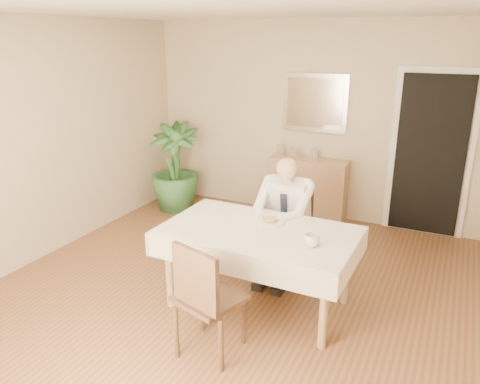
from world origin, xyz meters
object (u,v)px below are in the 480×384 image
at_px(sideboard, 308,189).
at_px(potted_palm, 175,167).
at_px(dining_table, 259,238).
at_px(chair_near, 204,295).
at_px(coffee_mug, 312,240).
at_px(seated_man, 282,214).
at_px(chair_far, 291,224).

distance_m(sideboard, potted_palm, 1.89).
xyz_separation_m(dining_table, chair_near, (-0.07, -0.86, -0.12)).
bearing_deg(coffee_mug, seated_man, 125.93).
xyz_separation_m(dining_table, sideboard, (-0.27, 2.31, -0.25)).
height_order(seated_man, potted_palm, same).
relative_size(coffee_mug, potted_palm, 0.10).
bearing_deg(chair_near, chair_far, 105.05).
xyz_separation_m(chair_near, coffee_mug, (0.59, 0.74, 0.26)).
bearing_deg(potted_palm, sideboard, 14.37).
distance_m(coffee_mug, sideboard, 2.60).
bearing_deg(potted_palm, seated_man, -30.92).
relative_size(chair_far, sideboard, 0.83).
distance_m(seated_man, potted_palm, 2.44).
bearing_deg(chair_near, dining_table, 102.75).
bearing_deg(coffee_mug, chair_far, 117.46).
height_order(chair_far, potted_palm, potted_palm).
bearing_deg(sideboard, dining_table, -84.71).
height_order(chair_near, seated_man, seated_man).
height_order(chair_far, seated_man, seated_man).
xyz_separation_m(chair_far, sideboard, (-0.27, 1.44, -0.07)).
distance_m(dining_table, coffee_mug, 0.55).
distance_m(dining_table, chair_near, 0.88).
bearing_deg(seated_man, chair_near, -92.71).
xyz_separation_m(dining_table, seated_man, (-0.00, 0.59, 0.02)).
distance_m(coffee_mug, potted_palm, 3.28).
height_order(dining_table, sideboard, sideboard).
bearing_deg(dining_table, chair_near, -93.41).
xyz_separation_m(dining_table, potted_palm, (-2.09, 1.85, -0.05)).
relative_size(dining_table, sideboard, 1.67).
height_order(dining_table, chair_far, chair_far).
bearing_deg(seated_man, chair_far, 90.00).
relative_size(chair_far, coffee_mug, 6.81).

